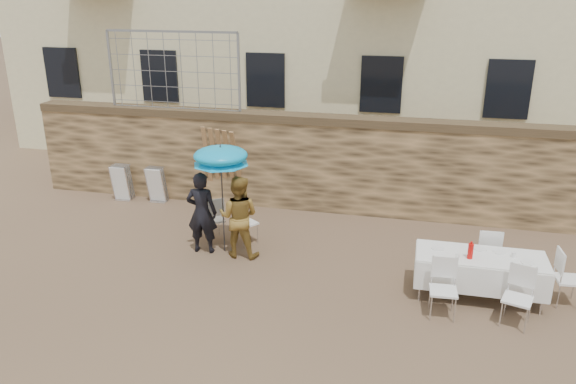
% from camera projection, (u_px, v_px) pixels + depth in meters
% --- Properties ---
extents(ground, '(80.00, 80.00, 0.00)m').
position_uv_depth(ground, '(232.00, 319.00, 8.88)').
color(ground, brown).
rests_on(ground, ground).
extents(stone_wall, '(13.00, 0.50, 2.20)m').
position_uv_depth(stone_wall, '(299.00, 163.00, 13.07)').
color(stone_wall, brown).
rests_on(stone_wall, ground).
extents(chain_link_fence, '(3.20, 0.06, 1.80)m').
position_uv_depth(chain_link_fence, '(173.00, 72.00, 13.03)').
color(chain_link_fence, gray).
rests_on(chain_link_fence, stone_wall).
extents(man_suit, '(0.63, 0.44, 1.65)m').
position_uv_depth(man_suit, '(202.00, 213.00, 10.89)').
color(man_suit, black).
rests_on(man_suit, ground).
extents(woman_dress, '(0.80, 0.63, 1.63)m').
position_uv_depth(woman_dress, '(239.00, 217.00, 10.73)').
color(woman_dress, '#BB8D39').
rests_on(woman_dress, ground).
extents(umbrella, '(1.07, 1.07, 2.03)m').
position_uv_depth(umbrella, '(221.00, 159.00, 10.52)').
color(umbrella, '#3F3F44').
rests_on(umbrella, ground).
extents(couple_chair_left, '(0.67, 0.67, 0.96)m').
position_uv_depth(couple_chair_left, '(213.00, 218.00, 11.51)').
color(couple_chair_left, white).
rests_on(couple_chair_left, ground).
extents(couple_chair_right, '(0.67, 0.67, 0.96)m').
position_uv_depth(couple_chair_right, '(245.00, 221.00, 11.36)').
color(couple_chair_right, white).
rests_on(couple_chair_right, ground).
extents(banquet_table, '(2.10, 0.85, 0.78)m').
position_uv_depth(banquet_table, '(481.00, 258.00, 9.28)').
color(banquet_table, white).
rests_on(banquet_table, ground).
extents(soda_bottle, '(0.09, 0.09, 0.26)m').
position_uv_depth(soda_bottle, '(470.00, 251.00, 9.13)').
color(soda_bottle, red).
rests_on(soda_bottle, banquet_table).
extents(table_chair_front_left, '(0.50, 0.50, 0.96)m').
position_uv_depth(table_chair_front_left, '(443.00, 289.00, 8.81)').
color(table_chair_front_left, white).
rests_on(table_chair_front_left, ground).
extents(table_chair_front_right, '(0.60, 0.60, 0.96)m').
position_uv_depth(table_chair_front_right, '(518.00, 298.00, 8.58)').
color(table_chair_front_right, white).
rests_on(table_chair_front_right, ground).
extents(table_chair_back, '(0.50, 0.50, 0.96)m').
position_uv_depth(table_chair_back, '(487.00, 252.00, 10.06)').
color(table_chair_back, white).
rests_on(table_chair_back, ground).
extents(table_chair_side, '(0.52, 0.52, 0.96)m').
position_uv_depth(table_chair_side, '(569.00, 278.00, 9.16)').
color(table_chair_side, white).
rests_on(table_chair_side, ground).
extents(chair_stack_left, '(0.46, 0.40, 0.92)m').
position_uv_depth(chair_stack_left, '(125.00, 180.00, 13.84)').
color(chair_stack_left, white).
rests_on(chair_stack_left, ground).
extents(chair_stack_right, '(0.46, 0.32, 0.92)m').
position_uv_depth(chair_stack_right, '(158.00, 183.00, 13.64)').
color(chair_stack_right, white).
rests_on(chair_stack_right, ground).
extents(wood_planks, '(0.70, 0.20, 2.00)m').
position_uv_depth(wood_planks, '(221.00, 166.00, 13.18)').
color(wood_planks, '#A37749').
rests_on(wood_planks, ground).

